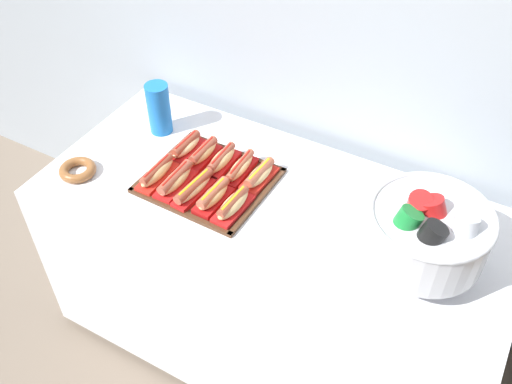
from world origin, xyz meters
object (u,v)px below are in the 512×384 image
at_px(hot_dog_2, 194,189).
at_px(hot_dog_1, 175,181).
at_px(hot_dog_3, 213,196).
at_px(hot_dog_8, 240,168).
at_px(hot_dog_4, 233,205).
at_px(donut, 78,170).
at_px(serving_tray, 209,181).
at_px(hot_dog_0, 157,173).
at_px(hot_dog_6, 204,153).
at_px(punch_bowl, 427,233).
at_px(hot_dog_5, 186,147).
at_px(hot_dog_9, 259,175).
at_px(buffet_table, 271,275).
at_px(hot_dog_7, 222,160).
at_px(cup_stack, 159,109).

bearing_deg(hot_dog_2, hot_dog_1, 178.73).
relative_size(hot_dog_3, hot_dog_8, 0.93).
height_order(hot_dog_4, donut, hot_dog_4).
distance_m(hot_dog_2, hot_dog_3, 0.08).
height_order(serving_tray, hot_dog_4, hot_dog_4).
distance_m(hot_dog_1, hot_dog_4, 0.23).
xyz_separation_m(hot_dog_0, hot_dog_4, (0.30, -0.01, -0.00)).
xyz_separation_m(hot_dog_6, donut, (-0.34, -0.27, -0.02)).
bearing_deg(punch_bowl, hot_dog_0, -176.15).
xyz_separation_m(serving_tray, donut, (-0.42, -0.18, 0.01)).
relative_size(hot_dog_0, hot_dog_5, 1.12).
relative_size(hot_dog_4, hot_dog_8, 1.00).
bearing_deg(donut, hot_dog_0, 21.42).
relative_size(hot_dog_4, punch_bowl, 0.50).
relative_size(hot_dog_9, donut, 1.27).
bearing_deg(hot_dog_3, donut, -168.61).
xyz_separation_m(hot_dog_8, punch_bowl, (0.65, -0.10, 0.12)).
height_order(hot_dog_8, punch_bowl, punch_bowl).
xyz_separation_m(buffet_table, hot_dog_7, (-0.24, 0.08, 0.40)).
relative_size(hot_dog_7, hot_dog_8, 0.98).
height_order(hot_dog_8, hot_dog_9, hot_dog_9).
distance_m(hot_dog_3, punch_bowl, 0.67).
xyz_separation_m(hot_dog_1, cup_stack, (-0.23, 0.24, 0.06)).
xyz_separation_m(hot_dog_0, hot_dog_6, (0.08, 0.16, -0.00)).
height_order(hot_dog_7, donut, hot_dog_7).
bearing_deg(hot_dog_3, hot_dog_8, 88.73).
height_order(hot_dog_5, hot_dog_6, hot_dog_6).
relative_size(hot_dog_3, hot_dog_7, 0.94).
relative_size(hot_dog_4, hot_dog_5, 1.07).
xyz_separation_m(buffet_table, donut, (-0.66, -0.19, 0.38)).
height_order(hot_dog_0, hot_dog_3, hot_dog_3).
distance_m(hot_dog_5, hot_dog_8, 0.23).
bearing_deg(hot_dog_7, hot_dog_4, -48.99).
bearing_deg(serving_tray, punch_bowl, -1.54).
relative_size(buffet_table, donut, 12.38).
bearing_deg(hot_dog_6, serving_tray, -48.99).
height_order(hot_dog_9, punch_bowl, punch_bowl).
bearing_deg(hot_dog_0, cup_stack, 123.60).
distance_m(serving_tray, hot_dog_2, 0.09).
distance_m(serving_tray, hot_dog_7, 0.09).
height_order(hot_dog_6, hot_dog_7, same).
bearing_deg(hot_dog_6, donut, -142.06).
distance_m(hot_dog_3, hot_dog_6, 0.22).
height_order(hot_dog_0, hot_dog_6, hot_dog_0).
distance_m(hot_dog_3, hot_dog_9, 0.18).
xyz_separation_m(hot_dog_2, hot_dog_7, (0.00, 0.16, 0.00)).
height_order(hot_dog_2, hot_dog_6, hot_dog_6).
distance_m(hot_dog_1, punch_bowl, 0.82).
bearing_deg(hot_dog_2, hot_dog_6, 113.18).
distance_m(hot_dog_4, donut, 0.57).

